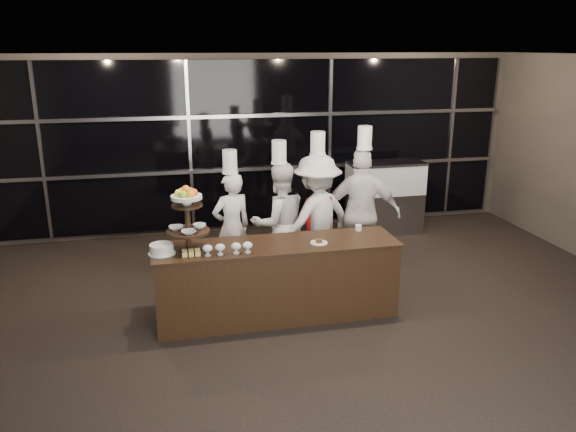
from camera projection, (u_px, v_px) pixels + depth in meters
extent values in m
plane|color=black|center=(353.00, 386.00, 5.34)|extent=(10.00, 10.00, 0.00)
plane|color=black|center=(366.00, 60.00, 4.47)|extent=(10.00, 10.00, 0.00)
plane|color=#473F38|center=(261.00, 144.00, 9.58)|extent=(9.00, 0.00, 9.00)
cube|color=black|center=(261.00, 145.00, 9.52)|extent=(8.60, 0.04, 2.80)
cube|color=#A5A5AA|center=(262.00, 168.00, 9.59)|extent=(8.60, 0.06, 0.06)
cube|color=#A5A5AA|center=(261.00, 115.00, 9.33)|extent=(8.60, 0.06, 0.06)
cube|color=#A5A5AA|center=(41.00, 153.00, 8.76)|extent=(0.05, 0.05, 2.80)
cube|color=#A5A5AA|center=(190.00, 148.00, 9.24)|extent=(0.05, 0.05, 2.80)
cube|color=#A5A5AA|center=(330.00, 142.00, 9.74)|extent=(0.05, 0.05, 2.80)
cube|color=#A5A5AA|center=(451.00, 138.00, 10.22)|extent=(0.05, 0.05, 2.80)
cube|color=black|center=(277.00, 281.00, 6.62)|extent=(2.80, 0.70, 0.90)
cube|color=black|center=(277.00, 245.00, 6.49)|extent=(2.84, 0.74, 0.03)
cylinder|color=black|center=(189.00, 249.00, 6.27)|extent=(0.24, 0.24, 0.03)
cylinder|color=black|center=(188.00, 220.00, 6.17)|extent=(0.06, 0.06, 0.70)
cylinder|color=black|center=(188.00, 231.00, 6.21)|extent=(0.48, 0.48, 0.02)
cylinder|color=black|center=(187.00, 205.00, 6.12)|extent=(0.34, 0.34, 0.02)
cylinder|color=white|center=(187.00, 202.00, 6.11)|extent=(0.10, 0.10, 0.06)
cylinder|color=white|center=(186.00, 197.00, 6.10)|extent=(0.34, 0.34, 0.04)
sphere|color=#E84C13|center=(194.00, 193.00, 6.10)|extent=(0.09, 0.09, 0.09)
sphere|color=#60A72B|center=(190.00, 191.00, 6.16)|extent=(0.09, 0.09, 0.09)
sphere|color=orange|center=(182.00, 192.00, 6.14)|extent=(0.09, 0.09, 0.09)
sphere|color=yellow|center=(179.00, 193.00, 6.07)|extent=(0.09, 0.09, 0.09)
sphere|color=#79B32E|center=(183.00, 195.00, 6.01)|extent=(0.09, 0.09, 0.09)
sphere|color=orange|center=(190.00, 194.00, 6.03)|extent=(0.09, 0.09, 0.09)
sphere|color=orange|center=(186.00, 189.00, 6.07)|extent=(0.09, 0.09, 0.09)
imported|color=white|center=(176.00, 228.00, 6.23)|extent=(0.16, 0.16, 0.04)
imported|color=white|center=(200.00, 226.00, 6.28)|extent=(0.15, 0.15, 0.05)
imported|color=white|center=(189.00, 232.00, 6.09)|extent=(0.16, 0.16, 0.04)
cylinder|color=silver|center=(208.00, 255.00, 6.11)|extent=(0.07, 0.07, 0.01)
cylinder|color=silver|center=(208.00, 252.00, 6.10)|extent=(0.02, 0.02, 0.05)
ellipsoid|color=silver|center=(207.00, 248.00, 6.08)|extent=(0.11, 0.11, 0.08)
ellipsoid|color=green|center=(207.00, 248.00, 6.08)|extent=(0.08, 0.08, 0.05)
cylinder|color=silver|center=(220.00, 254.00, 6.13)|extent=(0.07, 0.07, 0.01)
cylinder|color=silver|center=(220.00, 251.00, 6.13)|extent=(0.02, 0.02, 0.05)
ellipsoid|color=silver|center=(220.00, 247.00, 6.11)|extent=(0.11, 0.11, 0.08)
ellipsoid|color=red|center=(220.00, 247.00, 6.11)|extent=(0.08, 0.08, 0.05)
cylinder|color=silver|center=(236.00, 253.00, 6.17)|extent=(0.07, 0.07, 0.01)
cylinder|color=silver|center=(236.00, 250.00, 6.16)|extent=(0.02, 0.02, 0.05)
ellipsoid|color=silver|center=(236.00, 246.00, 6.15)|extent=(0.11, 0.11, 0.08)
ellipsoid|color=#FEE1B9|center=(236.00, 246.00, 6.15)|extent=(0.08, 0.08, 0.05)
cylinder|color=silver|center=(248.00, 252.00, 6.20)|extent=(0.07, 0.07, 0.01)
cylinder|color=silver|center=(248.00, 249.00, 6.19)|extent=(0.02, 0.02, 0.05)
ellipsoid|color=silver|center=(248.00, 245.00, 6.18)|extent=(0.11, 0.11, 0.08)
ellipsoid|color=#55391A|center=(248.00, 245.00, 6.17)|extent=(0.08, 0.08, 0.05)
cylinder|color=white|center=(162.00, 253.00, 6.16)|extent=(0.30, 0.30, 0.01)
cylinder|color=white|center=(162.00, 249.00, 6.15)|extent=(0.26, 0.26, 0.10)
cube|color=#E5D270|center=(185.00, 254.00, 6.07)|extent=(0.06, 0.06, 0.05)
cube|color=#E5D270|center=(191.00, 254.00, 6.08)|extent=(0.06, 0.06, 0.05)
cube|color=#E5D270|center=(198.00, 253.00, 6.10)|extent=(0.06, 0.06, 0.05)
cube|color=#E5D270|center=(184.00, 252.00, 6.13)|extent=(0.06, 0.06, 0.05)
cube|color=#E5D270|center=(191.00, 252.00, 6.15)|extent=(0.06, 0.06, 0.05)
cube|color=#E5D270|center=(197.00, 251.00, 6.16)|extent=(0.06, 0.06, 0.05)
cylinder|color=white|center=(319.00, 243.00, 6.49)|extent=(0.20, 0.20, 0.01)
cylinder|color=#4C2814|center=(319.00, 241.00, 6.48)|extent=(0.08, 0.08, 0.04)
cylinder|color=white|center=(358.00, 228.00, 6.93)|extent=(0.08, 0.08, 0.07)
cube|color=#A5A5AA|center=(384.00, 213.00, 9.68)|extent=(1.27, 0.54, 0.70)
cube|color=silver|center=(385.00, 179.00, 9.50)|extent=(1.27, 0.54, 0.50)
cube|color=#FFC67F|center=(385.00, 179.00, 9.50)|extent=(1.18, 0.45, 0.40)
cube|color=#A5A5AA|center=(386.00, 163.00, 9.42)|extent=(1.28, 0.56, 0.04)
imported|color=silver|center=(232.00, 228.00, 7.56)|extent=(0.64, 0.52, 1.52)
cylinder|color=white|center=(230.00, 161.00, 7.29)|extent=(0.19, 0.19, 0.30)
cylinder|color=white|center=(230.00, 172.00, 7.33)|extent=(0.21, 0.21, 0.03)
imported|color=white|center=(279.00, 223.00, 7.56)|extent=(0.89, 0.74, 1.64)
cylinder|color=white|center=(279.00, 152.00, 7.28)|extent=(0.19, 0.19, 0.30)
cylinder|color=white|center=(279.00, 163.00, 7.32)|extent=(0.21, 0.21, 0.03)
imported|color=silver|center=(317.00, 219.00, 7.55)|extent=(1.30, 1.07, 1.76)
cylinder|color=white|center=(318.00, 143.00, 7.25)|extent=(0.19, 0.19, 0.30)
cylinder|color=white|center=(318.00, 154.00, 7.29)|extent=(0.21, 0.21, 0.03)
cube|color=#A60C11|center=(319.00, 221.00, 7.44)|extent=(0.34, 0.03, 0.66)
imported|color=white|center=(362.00, 214.00, 7.68)|extent=(1.14, 0.70, 1.81)
cylinder|color=white|center=(365.00, 137.00, 7.37)|extent=(0.19, 0.19, 0.30)
cylinder|color=white|center=(364.00, 148.00, 7.42)|extent=(0.21, 0.21, 0.03)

